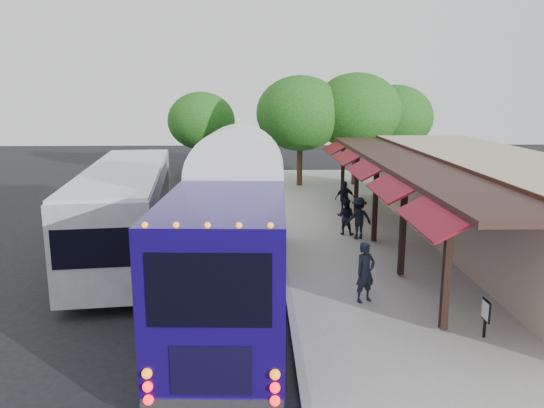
% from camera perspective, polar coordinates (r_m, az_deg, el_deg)
% --- Properties ---
extents(ground, '(90.00, 90.00, 0.00)m').
position_cam_1_polar(ground, '(17.37, 1.36, -8.40)').
color(ground, black).
rests_on(ground, ground).
extents(sidewalk, '(10.00, 40.00, 0.15)m').
position_cam_1_polar(sidewalk, '(21.93, 13.99, -4.19)').
color(sidewalk, '#9E9B93').
rests_on(sidewalk, ground).
extents(curb, '(0.20, 40.00, 0.16)m').
position_cam_1_polar(curb, '(21.14, 0.92, -4.43)').
color(curb, gray).
rests_on(curb, ground).
extents(station_shelter, '(8.15, 20.00, 3.60)m').
position_cam_1_polar(station_shelter, '(22.67, 22.48, 0.38)').
color(station_shelter, tan).
rests_on(station_shelter, ground).
extents(coach_bus, '(3.22, 12.78, 4.05)m').
position_cam_1_polar(coach_bus, '(15.48, -3.73, -2.53)').
color(coach_bus, '#14075A').
rests_on(coach_bus, ground).
extents(city_bus, '(4.15, 12.58, 3.32)m').
position_cam_1_polar(city_bus, '(20.60, -15.36, -0.26)').
color(city_bus, gray).
rests_on(city_bus, ground).
extents(ped_a, '(0.76, 0.67, 1.75)m').
position_cam_1_polar(ped_a, '(15.41, 10.01, -7.24)').
color(ped_a, black).
rests_on(ped_a, sidewalk).
extents(ped_b, '(0.88, 0.78, 1.53)m').
position_cam_1_polar(ped_b, '(22.44, 7.91, -1.35)').
color(ped_b, black).
rests_on(ped_b, sidewalk).
extents(ped_c, '(1.03, 0.55, 1.66)m').
position_cam_1_polar(ped_c, '(25.99, 7.84, 0.63)').
color(ped_c, black).
rests_on(ped_c, sidewalk).
extents(ped_d, '(1.22, 0.85, 1.71)m').
position_cam_1_polar(ped_d, '(21.87, 9.31, -1.51)').
color(ped_d, black).
rests_on(ped_d, sidewalk).
extents(sign_board, '(0.06, 0.44, 0.97)m').
position_cam_1_polar(sign_board, '(14.11, 22.01, -10.74)').
color(sign_board, black).
rests_on(sign_board, sidewalk).
extents(tree_left, '(5.52, 5.52, 7.07)m').
position_cam_1_polar(tree_left, '(33.75, 3.04, 9.70)').
color(tree_left, '#382314').
rests_on(tree_left, ground).
extents(tree_mid, '(5.66, 5.66, 7.25)m').
position_cam_1_polar(tree_mid, '(34.46, 9.05, 9.82)').
color(tree_mid, '#382314').
rests_on(tree_mid, ground).
extents(tree_right, '(5.10, 5.10, 6.52)m').
position_cam_1_polar(tree_right, '(36.72, 13.02, 9.03)').
color(tree_right, '#382314').
rests_on(tree_right, ground).
extents(tree_far, '(4.74, 4.74, 6.06)m').
position_cam_1_polar(tree_far, '(38.00, -7.60, 8.85)').
color(tree_far, '#382314').
rests_on(tree_far, ground).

